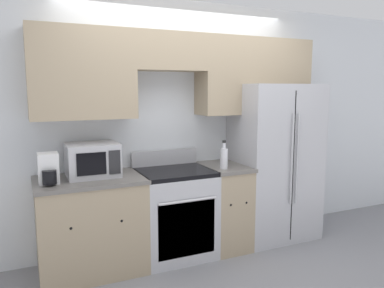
# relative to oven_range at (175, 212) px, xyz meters

# --- Properties ---
(ground_plane) EXTENTS (12.00, 12.00, 0.00)m
(ground_plane) POSITION_rel_oven_range_xyz_m (0.19, -0.31, -0.45)
(ground_plane) COLOR gray
(wall_back) EXTENTS (8.00, 0.39, 2.60)m
(wall_back) POSITION_rel_oven_range_xyz_m (0.20, 0.28, 1.05)
(wall_back) COLOR silver
(wall_back) RESTS_ON ground_plane
(lower_cabinets_left) EXTENTS (0.96, 0.64, 0.89)m
(lower_cabinets_left) POSITION_rel_oven_range_xyz_m (-0.83, -0.00, -0.00)
(lower_cabinets_left) COLOR tan
(lower_cabinets_left) RESTS_ON ground_plane
(lower_cabinets_right) EXTENTS (0.42, 0.64, 0.89)m
(lower_cabinets_right) POSITION_rel_oven_range_xyz_m (0.56, -0.00, -0.00)
(lower_cabinets_right) COLOR tan
(lower_cabinets_right) RESTS_ON ground_plane
(oven_range) EXTENTS (0.72, 0.65, 1.05)m
(oven_range) POSITION_rel_oven_range_xyz_m (0.00, 0.00, 0.00)
(oven_range) COLOR #B7B7BC
(oven_range) RESTS_ON ground_plane
(refrigerator) EXTENTS (0.92, 0.75, 1.74)m
(refrigerator) POSITION_rel_oven_range_xyz_m (1.22, 0.05, 0.42)
(refrigerator) COLOR #B7B7BC
(refrigerator) RESTS_ON ground_plane
(microwave) EXTENTS (0.46, 0.41, 0.30)m
(microwave) POSITION_rel_oven_range_xyz_m (-0.78, 0.08, 0.59)
(microwave) COLOR #B7B7BC
(microwave) RESTS_ON lower_cabinets_left
(bottle) EXTENTS (0.08, 0.08, 0.29)m
(bottle) POSITION_rel_oven_range_xyz_m (0.48, -0.15, 0.55)
(bottle) COLOR silver
(bottle) RESTS_ON lower_cabinets_right
(paper_towel_holder) EXTENTS (0.16, 0.24, 0.26)m
(paper_towel_holder) POSITION_rel_oven_range_xyz_m (-1.17, -0.06, 0.56)
(paper_towel_holder) COLOR white
(paper_towel_holder) RESTS_ON lower_cabinets_left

